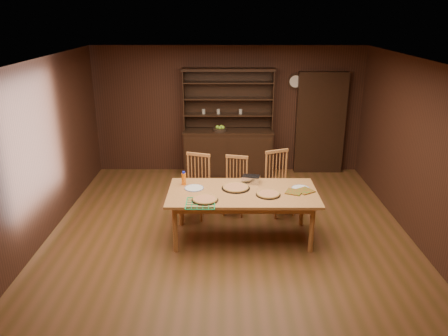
{
  "coord_description": "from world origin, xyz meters",
  "views": [
    {
      "loc": [
        -0.05,
        -5.88,
        3.24
      ],
      "look_at": [
        -0.08,
        0.4,
        0.97
      ],
      "focal_mm": 35.0,
      "sensor_mm": 36.0,
      "label": 1
    }
  ],
  "objects_px": {
    "china_hutch": "(228,146)",
    "chair_center": "(236,183)",
    "chair_right": "(279,180)",
    "chair_left": "(197,184)",
    "dining_table": "(243,196)",
    "juice_bottle": "(184,179)"
  },
  "relations": [
    {
      "from": "china_hutch",
      "to": "chair_left",
      "type": "height_order",
      "value": "china_hutch"
    },
    {
      "from": "chair_left",
      "to": "chair_center",
      "type": "height_order",
      "value": "chair_left"
    },
    {
      "from": "dining_table",
      "to": "juice_bottle",
      "type": "relative_size",
      "value": 10.39
    },
    {
      "from": "chair_left",
      "to": "chair_right",
      "type": "bearing_deg",
      "value": 23.13
    },
    {
      "from": "chair_center",
      "to": "chair_right",
      "type": "xyz_separation_m",
      "value": [
        0.72,
        -0.0,
        0.05
      ]
    },
    {
      "from": "china_hutch",
      "to": "juice_bottle",
      "type": "bearing_deg",
      "value": -105.33
    },
    {
      "from": "chair_left",
      "to": "chair_right",
      "type": "xyz_separation_m",
      "value": [
        1.36,
        0.12,
        0.01
      ]
    },
    {
      "from": "dining_table",
      "to": "chair_left",
      "type": "xyz_separation_m",
      "value": [
        -0.73,
        0.79,
        -0.12
      ]
    },
    {
      "from": "chair_right",
      "to": "chair_center",
      "type": "bearing_deg",
      "value": 157.53
    },
    {
      "from": "dining_table",
      "to": "chair_center",
      "type": "distance_m",
      "value": 0.94
    },
    {
      "from": "china_hutch",
      "to": "juice_bottle",
      "type": "distance_m",
      "value": 2.6
    },
    {
      "from": "chair_left",
      "to": "chair_center",
      "type": "relative_size",
      "value": 1.08
    },
    {
      "from": "juice_bottle",
      "to": "chair_right",
      "type": "bearing_deg",
      "value": 22.77
    },
    {
      "from": "china_hutch",
      "to": "chair_center",
      "type": "distance_m",
      "value": 1.86
    },
    {
      "from": "china_hutch",
      "to": "dining_table",
      "type": "height_order",
      "value": "china_hutch"
    },
    {
      "from": "dining_table",
      "to": "chair_left",
      "type": "height_order",
      "value": "chair_left"
    },
    {
      "from": "china_hutch",
      "to": "dining_table",
      "type": "xyz_separation_m",
      "value": [
        0.2,
        -2.77,
        0.09
      ]
    },
    {
      "from": "juice_bottle",
      "to": "chair_center",
      "type": "bearing_deg",
      "value": 38.68
    },
    {
      "from": "chair_left",
      "to": "dining_table",
      "type": "bearing_deg",
      "value": -29.43
    },
    {
      "from": "chair_left",
      "to": "chair_center",
      "type": "xyz_separation_m",
      "value": [
        0.64,
        0.12,
        -0.04
      ]
    },
    {
      "from": "china_hutch",
      "to": "chair_center",
      "type": "xyz_separation_m",
      "value": [
        0.12,
        -1.85,
        -0.08
      ]
    },
    {
      "from": "chair_center",
      "to": "chair_right",
      "type": "distance_m",
      "value": 0.72
    }
  ]
}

